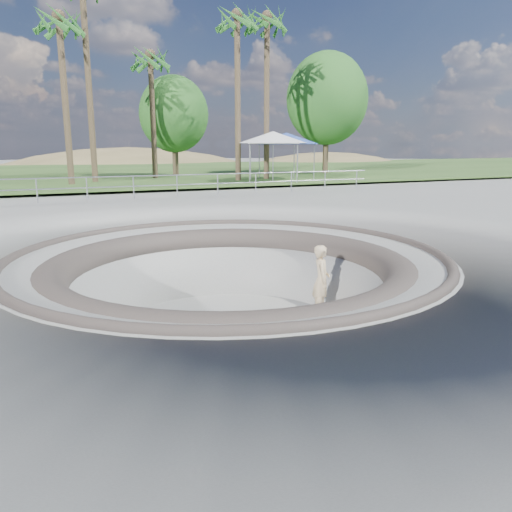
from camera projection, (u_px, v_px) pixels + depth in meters
name	position (u px, v px, depth m)	size (l,w,h in m)	color
ground	(228.00, 255.00, 11.82)	(180.00, 180.00, 0.00)	#969691
skate_bowl	(229.00, 327.00, 12.22)	(14.00, 14.00, 4.10)	#969691
grass_strip	(86.00, 173.00, 42.12)	(180.00, 36.00, 0.12)	#315120
distant_hills	(103.00, 219.00, 65.88)	(103.20, 45.00, 28.60)	brown
safety_railing	(134.00, 187.00, 22.38)	(25.00, 0.06, 1.03)	#92959A
skateboard	(320.00, 314.00, 13.17)	(0.89, 0.29, 0.09)	olive
skater	(321.00, 280.00, 12.96)	(0.67, 0.44, 1.85)	beige
canopy_white	(273.00, 138.00, 31.11)	(5.55, 5.55, 3.07)	#92959A
canopy_blue	(286.00, 138.00, 32.92)	(5.97, 5.97, 3.03)	#92959A
palm_b	(59.00, 27.00, 27.28)	(2.60, 2.60, 10.02)	brown
palm_d	(150.00, 62.00, 33.00)	(2.60, 2.60, 8.99)	brown
palm_e	(237.00, 25.00, 30.34)	(2.60, 2.60, 10.89)	brown
palm_f	(267.00, 27.00, 31.83)	(2.60, 2.60, 11.16)	brown
bushy_tree_mid	(174.00, 114.00, 36.55)	(5.08, 4.61, 7.32)	brown
bushy_tree_right	(327.00, 99.00, 39.44)	(6.60, 6.00, 9.51)	brown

